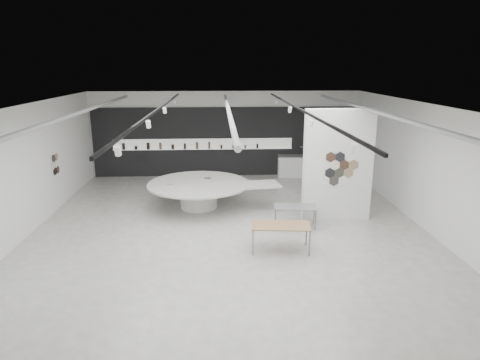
{
  "coord_description": "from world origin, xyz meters",
  "views": [
    {
      "loc": [
        -0.31,
        -12.15,
        4.91
      ],
      "look_at": [
        0.37,
        1.2,
        1.3
      ],
      "focal_mm": 32.0,
      "sensor_mm": 36.0,
      "label": 1
    }
  ],
  "objects_px": {
    "partition_column": "(338,165)",
    "sample_table_wood": "(281,227)",
    "sample_table_stone": "(295,208)",
    "kitchen_counter": "(296,166)",
    "display_island": "(201,192)"
  },
  "relations": [
    {
      "from": "partition_column",
      "to": "kitchen_counter",
      "type": "bearing_deg",
      "value": 93.02
    },
    {
      "from": "display_island",
      "to": "sample_table_stone",
      "type": "height_order",
      "value": "display_island"
    },
    {
      "from": "partition_column",
      "to": "sample_table_stone",
      "type": "xyz_separation_m",
      "value": [
        -1.45,
        -0.67,
        -1.19
      ]
    },
    {
      "from": "sample_table_wood",
      "to": "kitchen_counter",
      "type": "distance_m",
      "value": 8.16
    },
    {
      "from": "partition_column",
      "to": "sample_table_stone",
      "type": "height_order",
      "value": "partition_column"
    },
    {
      "from": "partition_column",
      "to": "display_island",
      "type": "relative_size",
      "value": 0.74
    },
    {
      "from": "partition_column",
      "to": "display_island",
      "type": "height_order",
      "value": "partition_column"
    },
    {
      "from": "partition_column",
      "to": "sample_table_stone",
      "type": "relative_size",
      "value": 2.62
    },
    {
      "from": "partition_column",
      "to": "kitchen_counter",
      "type": "distance_m",
      "value": 5.7
    },
    {
      "from": "sample_table_stone",
      "to": "sample_table_wood",
      "type": "bearing_deg",
      "value": -112.24
    },
    {
      "from": "sample_table_wood",
      "to": "display_island",
      "type": "bearing_deg",
      "value": 121.53
    },
    {
      "from": "sample_table_stone",
      "to": "kitchen_counter",
      "type": "xyz_separation_m",
      "value": [
        1.16,
        6.21,
        -0.12
      ]
    },
    {
      "from": "display_island",
      "to": "sample_table_wood",
      "type": "height_order",
      "value": "display_island"
    },
    {
      "from": "sample_table_stone",
      "to": "display_island",
      "type": "bearing_deg",
      "value": 146.12
    },
    {
      "from": "partition_column",
      "to": "sample_table_wood",
      "type": "xyz_separation_m",
      "value": [
        -2.16,
        -2.4,
        -1.12
      ]
    }
  ]
}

